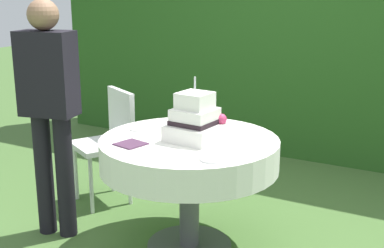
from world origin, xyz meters
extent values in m
plane|color=#476B33|center=(0.00, 0.00, 0.00)|extent=(20.00, 20.00, 0.00)
cube|color=#28561E|center=(0.00, 2.33, 1.31)|extent=(5.53, 0.52, 2.62)
cylinder|color=#4C4C51|center=(0.00, 0.00, 0.01)|extent=(0.56, 0.56, 0.02)
cylinder|color=#4C4C51|center=(0.00, 0.00, 0.36)|extent=(0.13, 0.13, 0.71)
cylinder|color=brown|center=(0.00, 0.00, 0.73)|extent=(1.11, 1.11, 0.03)
cylinder|color=white|center=(0.00, 0.00, 0.65)|extent=(1.14, 1.14, 0.19)
cube|color=white|center=(0.04, -0.01, 0.80)|extent=(0.32, 0.32, 0.10)
cube|color=white|center=(0.04, -0.01, 0.90)|extent=(0.26, 0.26, 0.10)
cube|color=black|center=(0.04, -0.01, 0.86)|extent=(0.27, 0.27, 0.03)
cube|color=white|center=(0.04, -0.01, 1.00)|extent=(0.20, 0.20, 0.10)
sphere|color=#D13866|center=(0.17, 0.10, 0.87)|extent=(0.07, 0.07, 0.07)
cylinder|color=silver|center=(0.04, -0.01, 1.10)|extent=(0.01, 0.01, 0.10)
cylinder|color=white|center=(-0.40, 0.02, 0.75)|extent=(0.12, 0.12, 0.01)
cylinder|color=white|center=(-0.19, 0.40, 0.75)|extent=(0.15, 0.15, 0.01)
cylinder|color=white|center=(0.31, -0.30, 0.75)|extent=(0.14, 0.14, 0.01)
cube|color=#4C2D47|center=(-0.25, -0.28, 0.75)|extent=(0.19, 0.19, 0.01)
cylinder|color=white|center=(-1.18, 0.25, 0.23)|extent=(0.03, 0.03, 0.45)
cylinder|color=white|center=(-0.90, 0.10, 0.23)|extent=(0.03, 0.03, 0.45)
cylinder|color=white|center=(-1.03, 0.53, 0.23)|extent=(0.03, 0.03, 0.45)
cylinder|color=white|center=(-0.75, 0.38, 0.23)|extent=(0.03, 0.03, 0.45)
cube|color=white|center=(-0.97, 0.31, 0.47)|extent=(0.54, 0.54, 0.04)
cube|color=white|center=(-0.88, 0.47, 0.69)|extent=(0.37, 0.22, 0.40)
cylinder|color=black|center=(-0.98, -0.29, 0.42)|extent=(0.12, 0.12, 0.85)
cylinder|color=black|center=(-0.82, -0.26, 0.42)|extent=(0.12, 0.12, 0.85)
cube|color=black|center=(-0.90, -0.27, 1.12)|extent=(0.39, 0.27, 0.55)
sphere|color=#8C664C|center=(-0.90, -0.27, 1.50)|extent=(0.20, 0.20, 0.20)
camera|label=1|loc=(1.55, -2.75, 1.69)|focal=49.04mm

